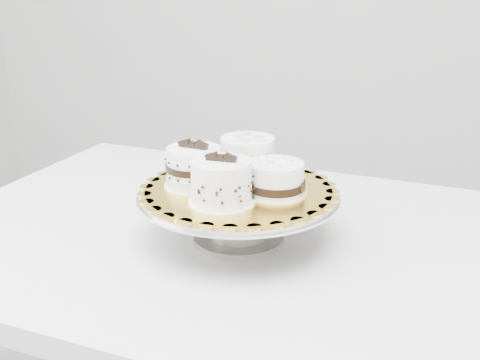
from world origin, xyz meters
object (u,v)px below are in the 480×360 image
(cake_stand, at_px, (239,207))
(cake_board, at_px, (239,190))
(table, at_px, (250,268))
(cake_dots, at_px, (247,157))
(cake_banded, at_px, (194,168))
(cake_ribbon, at_px, (276,179))
(cake_swirl, at_px, (221,183))

(cake_stand, xyz_separation_m, cake_board, (0.00, 0.00, 0.03))
(table, xyz_separation_m, cake_dots, (-0.02, 0.04, 0.22))
(cake_banded, bearing_deg, cake_stand, 14.64)
(table, bearing_deg, cake_ribbon, -26.79)
(cake_board, xyz_separation_m, cake_dots, (-0.01, 0.07, 0.04))
(cake_swirl, relative_size, cake_banded, 1.03)
(cake_board, relative_size, cake_swirl, 2.96)
(cake_swirl, bearing_deg, cake_banded, 139.55)
(table, bearing_deg, cake_dots, 119.06)
(cake_stand, height_order, cake_banded, cake_banded)
(table, distance_m, cake_dots, 0.22)
(cake_board, relative_size, cake_dots, 2.64)
(cake_stand, distance_m, cake_dots, 0.10)
(cake_swirl, bearing_deg, cake_board, 85.02)
(table, relative_size, cake_board, 3.91)
(cake_dots, bearing_deg, cake_board, -68.87)
(cake_dots, bearing_deg, cake_banded, -115.84)
(cake_swirl, xyz_separation_m, cake_dots, (0.00, 0.15, 0.00))
(cake_banded, bearing_deg, cake_board, 14.64)
(cake_banded, height_order, cake_dots, cake_banded)
(cake_board, bearing_deg, cake_banded, -173.13)
(table, xyz_separation_m, cake_board, (-0.01, -0.03, 0.18))
(cake_swirl, bearing_deg, table, 80.19)
(cake_banded, height_order, cake_ribbon, cake_banded)
(cake_dots, bearing_deg, cake_stand, -68.87)
(cake_dots, xyz_separation_m, cake_ribbon, (0.08, -0.08, -0.01))
(cake_stand, relative_size, cake_banded, 3.33)
(cake_banded, bearing_deg, table, 32.39)
(cake_stand, relative_size, cake_swirl, 3.22)
(cake_swirl, height_order, cake_dots, cake_swirl)
(table, bearing_deg, cake_stand, -105.13)
(cake_stand, bearing_deg, cake_dots, 93.96)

